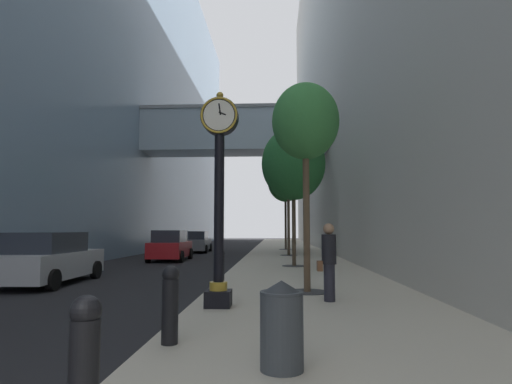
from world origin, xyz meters
TOP-DOWN VIEW (x-y plane):
  - ground_plane at (0.00, 27.00)m, footprint 110.00×110.00m
  - sidewalk_right at (2.86, 30.00)m, footprint 5.72×80.00m
  - building_block_left at (-12.33, 30.00)m, footprint 22.92×80.00m
  - building_block_right at (10.22, 30.00)m, footprint 9.00×80.00m
  - street_clock at (0.66, 7.74)m, footprint 0.84×0.55m
  - bollard_nearest at (0.35, 2.01)m, footprint 0.25×0.25m
  - bollard_second at (0.35, 4.79)m, footprint 0.25×0.25m
  - bollard_fourth at (0.35, 10.34)m, footprint 0.25×0.25m
  - street_tree_near at (2.74, 9.95)m, footprint 1.84×1.84m
  - street_tree_mid_near at (2.74, 17.83)m, footprint 2.94×2.94m
  - street_tree_mid_far at (2.74, 25.72)m, footprint 3.00×3.00m
  - street_tree_far at (2.74, 33.60)m, footprint 2.97×2.97m
  - trash_bin at (1.97, 3.72)m, footprint 0.53×0.53m
  - pedestrian_walking at (3.14, 8.55)m, footprint 0.46×0.35m
  - car_silver_near at (-5.58, 12.25)m, footprint 2.14×4.66m
  - car_red_mid at (-4.16, 22.65)m, footprint 2.13×4.22m
  - car_grey_far at (-4.27, 31.35)m, footprint 2.12×4.39m

SIDE VIEW (x-z plane):
  - ground_plane at x=0.00m, z-range 0.00..0.00m
  - sidewalk_right at x=2.86m, z-range 0.00..0.14m
  - trash_bin at x=1.97m, z-range 0.15..1.20m
  - bollard_nearest at x=0.35m, z-range 0.17..1.30m
  - bollard_second at x=0.35m, z-range 0.17..1.30m
  - bollard_fourth at x=0.35m, z-range 0.17..1.30m
  - car_grey_far at x=-4.27m, z-range -0.02..1.63m
  - car_silver_near at x=-5.58m, z-range -0.03..1.68m
  - car_red_mid at x=-4.16m, z-range -0.03..1.71m
  - pedestrian_walking at x=3.14m, z-range 0.20..2.00m
  - street_clock at x=0.66m, z-range 0.38..5.13m
  - street_tree_near at x=2.74m, z-range 1.86..7.55m
  - street_tree_mid_near at x=2.74m, z-range 1.62..8.00m
  - street_tree_mid_far at x=2.74m, z-range 2.02..9.27m
  - street_tree_far at x=2.74m, z-range 2.10..9.47m
  - building_block_left at x=-12.33m, z-range -0.04..31.16m
  - building_block_right at x=10.22m, z-range 0.00..36.88m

